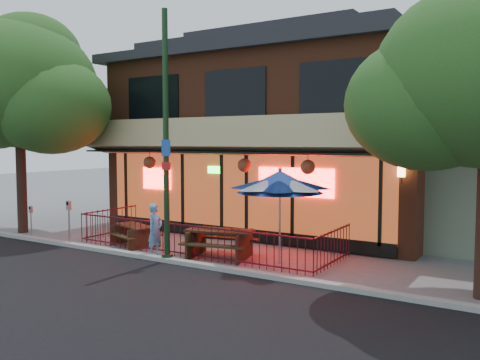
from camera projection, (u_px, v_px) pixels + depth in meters
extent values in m
plane|color=gray|center=(176.00, 258.00, 14.70)|extent=(80.00, 80.00, 0.00)
cube|color=#999993|center=(165.00, 260.00, 14.27)|extent=(80.00, 0.25, 0.12)
cube|color=brown|center=(288.00, 145.00, 20.56)|extent=(12.00, 8.00, 6.50)
cube|color=#59230F|center=(235.00, 192.00, 17.27)|extent=(11.00, 0.06, 2.60)
cube|color=#FF0C0C|center=(295.00, 182.00, 15.97)|extent=(2.60, 0.04, 0.90)
cube|color=#FF0C0C|center=(157.00, 178.00, 18.96)|extent=(1.30, 0.04, 0.80)
cube|color=tan|center=(227.00, 136.00, 16.72)|extent=(12.20, 1.33, 1.26)
cube|color=black|center=(153.00, 98.00, 18.90)|extent=(2.40, 0.06, 1.60)
cube|color=black|center=(235.00, 93.00, 17.02)|extent=(2.40, 0.06, 1.60)
cube|color=black|center=(337.00, 87.00, 15.14)|extent=(2.40, 0.06, 1.60)
cube|color=black|center=(234.00, 233.00, 17.35)|extent=(11.00, 0.12, 0.40)
cube|color=#FFC672|center=(401.00, 171.00, 14.14)|extent=(0.18, 0.18, 0.32)
cube|color=#470F19|center=(180.00, 225.00, 14.79)|extent=(8.40, 0.04, 0.04)
cube|color=#470F19|center=(181.00, 253.00, 14.86)|extent=(8.40, 0.04, 0.04)
cube|color=#470F19|center=(110.00, 210.00, 18.10)|extent=(0.04, 2.60, 0.04)
cube|color=#470F19|center=(333.00, 231.00, 13.70)|extent=(0.04, 2.60, 0.04)
cylinder|color=#470F19|center=(180.00, 240.00, 14.83)|extent=(0.02, 0.02, 1.00)
cylinder|color=black|center=(166.00, 137.00, 14.09)|extent=(0.16, 0.16, 7.00)
cylinder|color=black|center=(167.00, 257.00, 14.35)|extent=(0.32, 0.32, 0.20)
cube|color=#194CB2|center=(166.00, 148.00, 13.93)|extent=(0.30, 0.02, 0.45)
cube|color=red|center=(166.00, 166.00, 13.96)|extent=(0.30, 0.02, 0.22)
cylinder|color=#37261B|center=(21.00, 164.00, 18.68)|extent=(0.36, 0.36, 5.12)
ellipsoid|color=#29511B|center=(18.00, 85.00, 18.47)|extent=(5.60, 5.60, 4.59)
ellipsoid|color=#29511B|center=(31.00, 55.00, 18.62)|extent=(3.64, 3.64, 2.98)
cube|color=#3F2B17|center=(126.00, 233.00, 16.93)|extent=(0.43, 1.10, 0.65)
cube|color=#3F2B17|center=(144.00, 239.00, 15.97)|extent=(0.43, 1.10, 0.65)
cube|color=#3F2B17|center=(135.00, 226.00, 16.42)|extent=(1.71, 1.14, 0.05)
cube|color=#3F2B17|center=(121.00, 236.00, 16.14)|extent=(1.57, 0.75, 0.04)
cube|color=#3F2B17|center=(148.00, 232.00, 16.75)|extent=(1.57, 0.75, 0.04)
cube|color=#332212|center=(196.00, 243.00, 14.96)|extent=(0.36, 1.38, 0.80)
cube|color=#332212|center=(245.00, 246.00, 14.46)|extent=(0.36, 1.38, 0.80)
cube|color=#332212|center=(220.00, 231.00, 14.68)|extent=(2.07, 1.21, 0.06)
cube|color=#332212|center=(212.00, 246.00, 14.14)|extent=(1.96, 0.71, 0.05)
cube|color=#332212|center=(227.00, 238.00, 15.26)|extent=(1.96, 0.71, 0.05)
cylinder|color=gray|center=(280.00, 220.00, 13.89)|extent=(0.06, 0.06, 2.45)
cone|color=navy|center=(280.00, 182.00, 13.81)|extent=(2.34, 2.34, 0.61)
sphere|color=gray|center=(280.00, 169.00, 13.78)|extent=(0.11, 0.11, 0.11)
imported|color=#6595CB|center=(155.00, 230.00, 14.98)|extent=(0.39, 0.58, 1.56)
cylinder|color=#999DA2|center=(69.00, 228.00, 16.34)|extent=(0.05, 0.05, 1.20)
cube|color=#999DA2|center=(69.00, 205.00, 16.28)|extent=(0.14, 0.12, 0.31)
cube|color=black|center=(67.00, 203.00, 16.23)|extent=(0.09, 0.01, 0.11)
cylinder|color=gray|center=(31.00, 226.00, 17.48)|extent=(0.04, 0.04, 0.94)
cube|color=gray|center=(31.00, 209.00, 17.44)|extent=(0.11, 0.10, 0.24)
cube|color=black|center=(30.00, 208.00, 17.40)|extent=(0.07, 0.01, 0.09)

